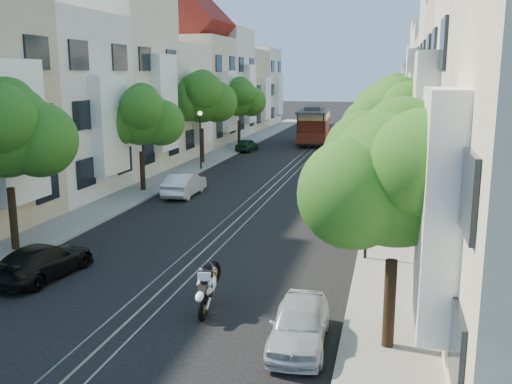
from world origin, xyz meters
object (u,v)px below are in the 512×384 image
Objects in this scene: tree_e_d at (396,99)px; lamp_east at (368,187)px; sportbike_rider at (207,285)px; tree_w_d at (239,98)px; tree_w_c at (202,98)px; lamp_west at (200,131)px; parked_car_w_near at (43,261)px; cable_car at (314,123)px; parked_car_w_far at (247,145)px; tree_e_b at (397,124)px; parked_car_w_mid at (184,184)px; parked_car_e_mid at (341,186)px; tree_w_b at (141,117)px; tree_w_a at (7,132)px; parked_car_e_far at (357,158)px; tree_e_c at (396,111)px; parked_car_e_near at (299,324)px; tree_e_a at (398,181)px.

lamp_east is at bearing -92.04° from tree_e_d.
tree_w_d is at bearing 98.32° from sportbike_rider.
tree_w_c is 11.01m from tree_w_d.
parked_car_w_near is at bearing -85.14° from lamp_west.
sportbike_rider is (8.26, -23.66, -2.05)m from lamp_west.
parked_car_w_far is at bearing -128.15° from cable_car.
parked_car_w_mid is at bearing 158.80° from tree_e_b.
parked_car_e_mid is at bearing -100.40° from tree_e_d.
tree_w_b is 0.69× the size of cable_car.
tree_w_a is 31.20m from parked_car_w_far.
lamp_west is 1.09× the size of parked_car_e_far.
tree_e_c is 1.59× the size of parked_car_w_near.
tree_w_c reaches higher than tree_e_b.
cable_car reaches higher than parked_car_e_near.
parked_car_w_near is at bearing -111.71° from parked_car_e_mid.
tree_w_d is (-0.00, 11.00, -0.47)m from tree_w_c.
tree_e_d is 1.05× the size of tree_w_d.
parked_car_w_near is (-10.70, -4.35, -2.25)m from lamp_east.
tree_e_b reaches higher than tree_e_a.
tree_w_a is 1.63× the size of parked_car_w_near.
tree_w_d is 36.65m from parked_car_w_near.
tree_e_a is at bearing -83.17° from parked_car_e_far.
tree_w_a is 20.13m from lamp_west.
tree_e_a is at bearing -19.71° from sportbike_rider.
lamp_east reaches higher than parked_car_w_mid.
tree_w_c reaches higher than lamp_east.
lamp_east is at bearing -73.02° from parked_car_e_mid.
tree_w_c is (-14.40, 5.00, 0.47)m from tree_e_c.
parked_car_w_far is (-5.10, -7.13, -1.46)m from cable_car.
tree_e_c reaches higher than parked_car_e_near.
tree_w_a reaches higher than lamp_east.
tree_e_a reaches higher than parked_car_e_mid.
cable_car is (6.64, 15.01, -3.04)m from tree_w_c.
tree_w_c is 15.65m from parked_car_e_mid.
sportbike_rider is 0.54× the size of parked_car_w_near.
tree_w_a is 1.03× the size of tree_w_d.
tree_w_b reaches higher than parked_car_w_near.
sportbike_rider is at bearing -90.63° from parked_car_e_mid.
tree_w_c is (-14.40, -6.00, 0.20)m from tree_e_d.
tree_e_d is 2.05× the size of parked_car_w_far.
tree_w_b reaches higher than lamp_west.
parked_car_w_near is at bearing -157.88° from lamp_east.
tree_w_c reaches higher than cable_car.
tree_e_b is at bearing -19.15° from tree_w_b.
tree_w_b is 22.00m from tree_w_d.
tree_w_b is at bearing 122.44° from parked_car_e_near.
tree_w_d is (-14.40, 27.00, -0.13)m from tree_e_b.
tree_e_d is 33.70m from parked_car_w_near.
sportbike_rider reaches higher than parked_car_e_near.
sportbike_rider is 16.44m from parked_car_w_mid.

